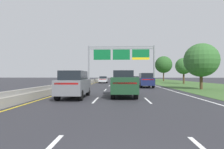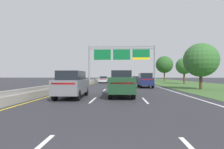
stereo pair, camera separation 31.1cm
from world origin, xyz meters
name	(u,v)px [view 1 (the left image)]	position (x,y,z in m)	size (l,w,h in m)	color
ground_plane	(120,84)	(0.00, 35.00, 0.00)	(220.00, 220.00, 0.00)	#2B2B30
lane_striping	(120,84)	(0.00, 34.54, 0.00)	(11.96, 106.00, 0.01)	white
grass_verge_right	(188,84)	(13.95, 35.00, 0.01)	(14.00, 110.00, 0.02)	#3D602D
median_barrier_concrete	(89,82)	(-6.60, 35.00, 0.35)	(0.60, 110.00, 0.85)	#99968E
overhead_sign_gantry	(121,56)	(0.30, 37.93, 6.07)	(15.06, 0.42, 8.50)	gray
pickup_truck_darkgreen	(123,84)	(0.19, 12.99, 1.07)	(2.07, 5.42, 2.20)	#193D23
car_grey_left_lane_suv	(74,84)	(-3.69, 11.70, 1.10)	(1.98, 4.73, 2.11)	slate
car_silver_left_lane_sedan	(103,80)	(-3.89, 39.38, 0.82)	(1.83, 4.40, 1.57)	#B2B5BA
car_navy_right_lane_suv	(146,80)	(3.70, 24.17, 1.10)	(1.91, 4.70, 2.11)	#161E47
car_black_right_lane_sedan	(135,79)	(3.74, 41.29, 0.82)	(1.91, 4.44, 1.57)	black
roadside_tree_near	(201,60)	(10.17, 20.73, 3.69)	(4.23, 4.23, 5.81)	#4C3823
roadside_tree_mid	(184,66)	(13.45, 36.05, 3.75)	(3.45, 3.45, 5.49)	#4C3823
roadside_tree_far	(164,65)	(13.41, 53.00, 5.09)	(5.16, 5.16, 7.68)	#4C3823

